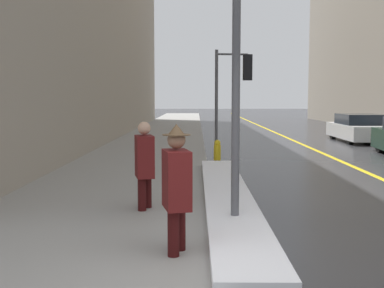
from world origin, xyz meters
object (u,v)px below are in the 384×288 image
(lamp_post, at_px, (236,36))
(fire_hydrant, at_px, (217,152))
(pedestrian_in_glasses, at_px, (144,161))
(parked_car_white, at_px, (360,128))
(pedestrian_trailing, at_px, (176,184))
(traffic_light_near, at_px, (236,79))

(lamp_post, relative_size, fire_hydrant, 6.52)
(pedestrian_in_glasses, xyz_separation_m, parked_car_white, (7.94, 12.83, -0.25))
(pedestrian_trailing, relative_size, parked_car_white, 0.37)
(traffic_light_near, relative_size, pedestrian_in_glasses, 2.38)
(lamp_post, bearing_deg, pedestrian_in_glasses, 143.94)
(lamp_post, height_order, parked_car_white, lamp_post)
(pedestrian_in_glasses, relative_size, parked_car_white, 0.35)
(pedestrian_in_glasses, bearing_deg, fire_hydrant, 152.31)
(traffic_light_near, bearing_deg, parked_car_white, 26.76)
(parked_car_white, distance_m, fire_hydrant, 9.71)
(fire_hydrant, bearing_deg, parked_car_white, 48.18)
(lamp_post, distance_m, pedestrian_in_glasses, 2.63)
(pedestrian_in_glasses, distance_m, fire_hydrant, 5.80)
(traffic_light_near, height_order, pedestrian_in_glasses, traffic_light_near)
(lamp_post, xyz_separation_m, traffic_light_near, (0.82, 10.05, -0.20))
(traffic_light_near, bearing_deg, pedestrian_in_glasses, -111.26)
(fire_hydrant, bearing_deg, traffic_light_near, 76.93)
(lamp_post, distance_m, fire_hydrant, 7.06)
(pedestrian_trailing, bearing_deg, pedestrian_in_glasses, -177.68)
(lamp_post, bearing_deg, traffic_light_near, 85.32)
(lamp_post, height_order, pedestrian_trailing, lamp_post)
(traffic_light_near, bearing_deg, lamp_post, -101.85)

